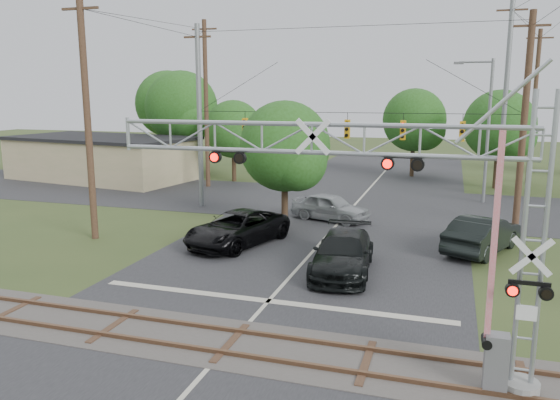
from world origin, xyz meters
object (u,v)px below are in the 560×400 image
(crossing_gantry, at_px, (392,204))
(pickup_black, at_px, (237,228))
(commercial_building, at_px, (102,158))
(sedan_silver, at_px, (330,207))
(streetlight, at_px, (486,124))
(car_dark, at_px, (343,253))
(traffic_signal_span, at_px, (363,121))

(crossing_gantry, bearing_deg, pickup_black, 128.70)
(crossing_gantry, height_order, commercial_building, crossing_gantry)
(sedan_silver, xyz_separation_m, commercial_building, (-22.11, 9.48, 1.04))
(sedan_silver, distance_m, streetlight, 12.70)
(streetlight, bearing_deg, commercial_building, 177.64)
(crossing_gantry, height_order, car_dark, crossing_gantry)
(pickup_black, relative_size, commercial_building, 0.35)
(pickup_black, bearing_deg, crossing_gantry, -34.47)
(pickup_black, relative_size, sedan_silver, 1.27)
(crossing_gantry, distance_m, car_dark, 9.09)
(streetlight, bearing_deg, traffic_signal_span, -135.92)
(traffic_signal_span, distance_m, streetlight, 9.77)
(streetlight, bearing_deg, pickup_black, -128.71)
(crossing_gantry, bearing_deg, sedan_silver, 106.98)
(traffic_signal_span, xyz_separation_m, pickup_black, (-4.76, -7.90, -4.85))
(traffic_signal_span, bearing_deg, crossing_gantry, -78.86)
(traffic_signal_span, relative_size, streetlight, 2.04)
(pickup_black, distance_m, streetlight, 19.36)
(sedan_silver, bearing_deg, traffic_signal_span, -29.72)
(streetlight, bearing_deg, crossing_gantry, -97.69)
(sedan_silver, relative_size, streetlight, 0.49)
(sedan_silver, height_order, commercial_building, commercial_building)
(sedan_silver, bearing_deg, commercial_building, 84.70)
(traffic_signal_span, relative_size, commercial_building, 1.16)
(traffic_signal_span, height_order, pickup_black, traffic_signal_span)
(pickup_black, bearing_deg, streetlight, 68.11)
(pickup_black, distance_m, sedan_silver, 7.23)
(traffic_signal_span, relative_size, pickup_black, 3.28)
(crossing_gantry, distance_m, streetlight, 25.39)
(traffic_signal_span, height_order, commercial_building, traffic_signal_span)
(traffic_signal_span, relative_size, car_dark, 3.43)
(pickup_black, xyz_separation_m, streetlight, (11.78, 14.70, 4.49))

